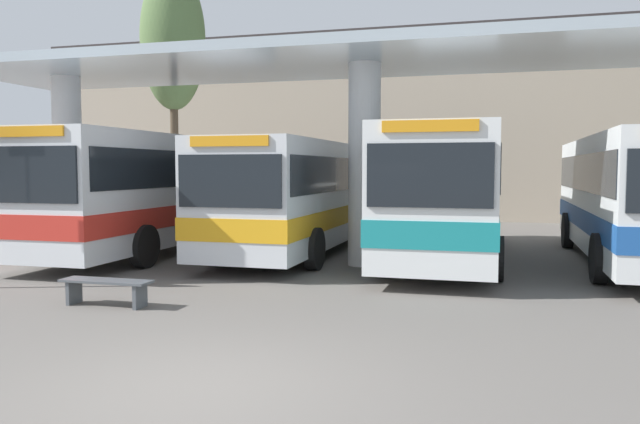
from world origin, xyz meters
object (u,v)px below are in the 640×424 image
at_px(transit_bus_left_bay, 171,187).
at_px(poplar_tree_behind_right, 173,41).
at_px(waiting_bench_mid_platform, 106,287).
at_px(transit_bus_center_bay, 304,191).
at_px(transit_bus_right_bay, 447,189).
at_px(transit_bus_far_right_bay, 635,193).

relative_size(transit_bus_left_bay, poplar_tree_behind_right, 1.20).
bearing_deg(poplar_tree_behind_right, waiting_bench_mid_platform, -66.26).
xyz_separation_m(transit_bus_center_bay, transit_bus_right_bay, (4.10, -0.43, 0.11)).
bearing_deg(poplar_tree_behind_right, transit_bus_center_bay, -36.19).
height_order(transit_bus_far_right_bay, poplar_tree_behind_right, poplar_tree_behind_right).
xyz_separation_m(transit_bus_far_right_bay, poplar_tree_behind_right, (-15.61, 5.13, 5.60)).
bearing_deg(transit_bus_far_right_bay, transit_bus_center_bay, -0.17).
bearing_deg(transit_bus_center_bay, transit_bus_left_bay, 3.85).
height_order(transit_bus_center_bay, poplar_tree_behind_right, poplar_tree_behind_right).
bearing_deg(transit_bus_right_bay, poplar_tree_behind_right, -26.85).
bearing_deg(poplar_tree_behind_right, transit_bus_left_bay, -62.57).
xyz_separation_m(transit_bus_far_right_bay, waiting_bench_mid_platform, (-9.93, -7.80, -1.44)).
xyz_separation_m(transit_bus_left_bay, transit_bus_right_bay, (8.24, -0.18, -0.00)).
distance_m(transit_bus_center_bay, waiting_bench_mid_platform, 8.10).
distance_m(transit_bus_right_bay, poplar_tree_behind_right, 13.46).
relative_size(transit_bus_right_bay, transit_bus_far_right_bay, 0.98).
relative_size(transit_bus_center_bay, transit_bus_far_right_bay, 1.00).
height_order(transit_bus_center_bay, waiting_bench_mid_platform, transit_bus_center_bay).
xyz_separation_m(waiting_bench_mid_platform, poplar_tree_behind_right, (-5.69, 12.93, 7.03)).
relative_size(transit_bus_center_bay, transit_bus_right_bay, 1.02).
distance_m(transit_bus_left_bay, poplar_tree_behind_right, 8.13).
height_order(transit_bus_right_bay, transit_bus_far_right_bay, transit_bus_right_bay).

